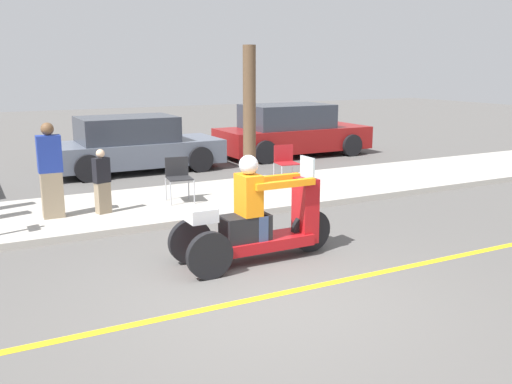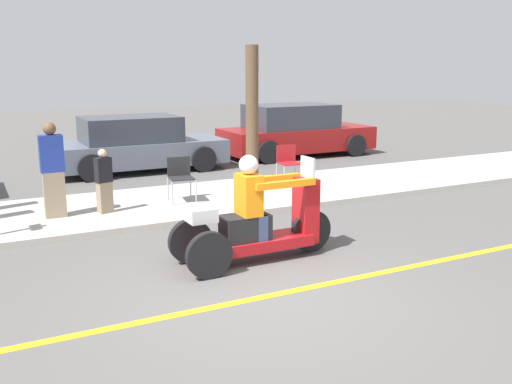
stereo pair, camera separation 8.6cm
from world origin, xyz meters
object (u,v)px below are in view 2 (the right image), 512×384
(spectator_mid_group, at_px, (104,182))
(folding_chair_curbside, at_px, (288,160))
(parked_car_lot_right, at_px, (295,132))
(spectator_with_child, at_px, (53,172))
(motorcycle_trike, at_px, (256,224))
(parked_car_lot_left, at_px, (137,145))
(tree_trunk, at_px, (252,114))
(folding_chair_set_back, at_px, (180,174))

(spectator_mid_group, bearing_deg, folding_chair_curbside, 10.16)
(parked_car_lot_right, bearing_deg, spectator_with_child, -148.57)
(motorcycle_trike, xyz_separation_m, parked_car_lot_left, (0.41, 7.41, 0.13))
(spectator_with_child, bearing_deg, parked_car_lot_left, 58.50)
(spectator_mid_group, relative_size, tree_trunk, 0.38)
(tree_trunk, bearing_deg, spectator_with_child, -163.67)
(motorcycle_trike, relative_size, spectator_with_child, 1.46)
(parked_car_lot_left, relative_size, parked_car_lot_right, 0.95)
(spectator_with_child, distance_m, folding_chair_set_back, 2.30)
(folding_chair_set_back, height_order, tree_trunk, tree_trunk)
(motorcycle_trike, distance_m, folding_chair_curbside, 4.71)
(motorcycle_trike, xyz_separation_m, spectator_mid_group, (-1.36, 3.10, 0.13))
(spectator_with_child, xyz_separation_m, parked_car_lot_left, (2.57, 4.20, -0.23))
(spectator_mid_group, relative_size, folding_chair_set_back, 1.36)
(folding_chair_curbside, xyz_separation_m, parked_car_lot_left, (-2.33, 3.58, 0.03))
(folding_chair_curbside, bearing_deg, parked_car_lot_left, 123.04)
(spectator_with_child, bearing_deg, folding_chair_curbside, 7.27)
(motorcycle_trike, xyz_separation_m, parked_car_lot_right, (5.23, 7.73, 0.18))
(spectator_mid_group, xyz_separation_m, folding_chair_set_back, (1.47, 0.25, -0.03))
(folding_chair_curbside, distance_m, tree_trunk, 1.28)
(parked_car_lot_left, xyz_separation_m, parked_car_lot_right, (4.82, 0.32, 0.05))
(parked_car_lot_left, height_order, tree_trunk, tree_trunk)
(parked_car_lot_left, bearing_deg, parked_car_lot_right, 3.80)
(motorcycle_trike, distance_m, spectator_mid_group, 3.39)
(motorcycle_trike, bearing_deg, spectator_mid_group, 113.68)
(folding_chair_curbside, bearing_deg, parked_car_lot_right, 57.33)
(spectator_with_child, relative_size, folding_chair_curbside, 1.95)
(folding_chair_set_back, bearing_deg, parked_car_lot_left, 85.87)
(spectator_with_child, height_order, folding_chair_curbside, spectator_with_child)
(spectator_with_child, distance_m, parked_car_lot_right, 8.67)
(parked_car_lot_right, bearing_deg, folding_chair_set_back, -139.47)
(spectator_mid_group, xyz_separation_m, tree_trunk, (3.55, 1.39, 0.92))
(motorcycle_trike, distance_m, folding_chair_set_back, 3.36)
(spectator_mid_group, relative_size, parked_car_lot_left, 0.26)
(folding_chair_set_back, xyz_separation_m, parked_car_lot_left, (0.29, 4.06, 0.03))
(motorcycle_trike, relative_size, folding_chair_curbside, 2.84)
(folding_chair_set_back, relative_size, folding_chair_curbside, 1.00)
(motorcycle_trike, bearing_deg, parked_car_lot_right, 55.90)
(spectator_with_child, height_order, spectator_mid_group, spectator_with_child)
(spectator_with_child, xyz_separation_m, folding_chair_curbside, (4.90, 0.63, -0.27))
(parked_car_lot_left, bearing_deg, motorcycle_trike, -93.15)
(motorcycle_trike, distance_m, spectator_with_child, 3.89)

